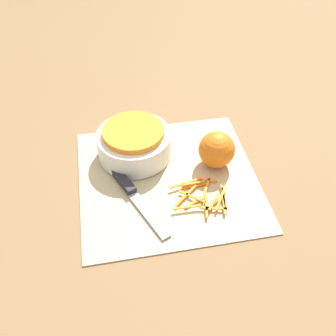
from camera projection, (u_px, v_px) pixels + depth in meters
The scene contains 6 objects.
ground_plane at pixel (168, 179), 0.87m from camera, with size 4.00×4.00×0.00m, color olive.
cutting_board at pixel (168, 178), 0.87m from camera, with size 0.39×0.38×0.01m.
bowl_speckled at pixel (134, 142), 0.90m from camera, with size 0.17×0.17×0.07m.
knife at pixel (125, 183), 0.85m from camera, with size 0.11×0.23×0.02m.
orange_left at pixel (217, 150), 0.87m from camera, with size 0.08×0.08×0.08m.
peel_pile at pixel (204, 196), 0.83m from camera, with size 0.13×0.11×0.01m.
Camera 1 is at (-0.11, -0.59, 0.64)m, focal length 42.00 mm.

